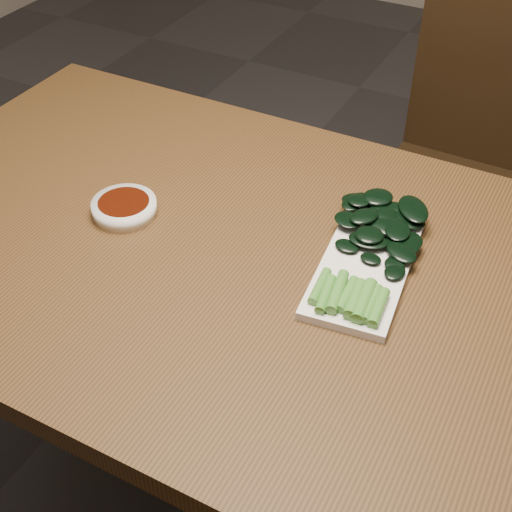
% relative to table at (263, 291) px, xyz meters
% --- Properties ---
extents(ground, '(6.00, 6.00, 0.00)m').
position_rel_table_xyz_m(ground, '(0.00, 0.00, -0.68)').
color(ground, '#2C2A2A').
rests_on(ground, ground).
extents(table, '(1.40, 0.80, 0.75)m').
position_rel_table_xyz_m(table, '(0.00, 0.00, 0.00)').
color(table, '#462D14').
rests_on(table, ground).
extents(chair_far, '(0.45, 0.45, 0.89)m').
position_rel_table_xyz_m(chair_far, '(0.17, 0.80, -0.19)').
color(chair_far, black).
rests_on(chair_far, ground).
extents(sauce_bowl, '(0.11, 0.11, 0.03)m').
position_rel_table_xyz_m(sauce_bowl, '(-0.26, -0.01, 0.08)').
color(sauce_bowl, white).
rests_on(sauce_bowl, table).
extents(serving_plate, '(0.16, 0.31, 0.01)m').
position_rel_table_xyz_m(serving_plate, '(0.15, 0.06, 0.08)').
color(serving_plate, white).
rests_on(serving_plate, table).
extents(gai_lan, '(0.17, 0.32, 0.03)m').
position_rel_table_xyz_m(gai_lan, '(0.15, 0.10, 0.10)').
color(gai_lan, '#498C30').
rests_on(gai_lan, serving_plate).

